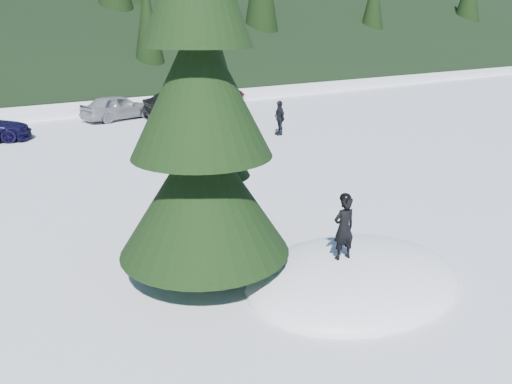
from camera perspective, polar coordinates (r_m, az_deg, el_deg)
ground at (r=9.90m, az=11.07°, el=-9.83°), size 200.00×200.00×0.00m
snow_mound at (r=9.90m, az=11.07°, el=-9.83°), size 4.48×3.52×0.96m
spruce_tall at (r=8.85m, az=-6.37°, el=9.81°), size 3.20×3.20×8.60m
spruce_short at (r=10.76m, az=-5.35°, el=4.72°), size 2.20×2.20×5.37m
child_skier at (r=9.36m, az=10.00°, el=-4.10°), size 0.49×0.37×1.22m
adult_0 at (r=22.78m, az=-3.87°, el=8.58°), size 0.90×1.00×1.67m
adult_1 at (r=22.79m, az=2.70°, el=8.46°), size 0.60×0.98×1.56m
adult_2 at (r=24.63m, az=-4.26°, el=9.29°), size 1.22×1.17×1.66m
car_4 at (r=27.76m, az=-15.53°, el=9.33°), size 4.13×2.31×1.33m
car_5 at (r=27.39m, az=-7.83°, el=9.87°), size 4.71×2.25×1.49m
car_6 at (r=33.46m, az=-4.92°, el=11.20°), size 4.46×2.19×1.22m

